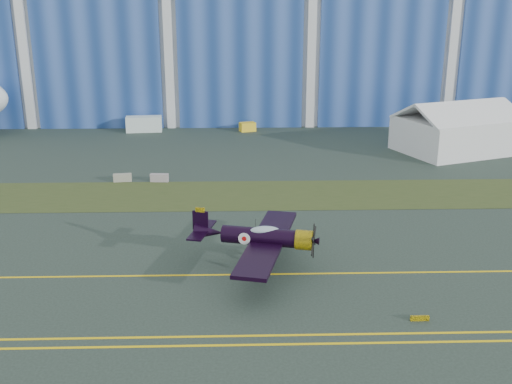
{
  "coord_description": "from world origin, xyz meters",
  "views": [
    {
      "loc": [
        10.72,
        -45.16,
        19.2
      ],
      "look_at": [
        12.16,
        5.09,
        3.17
      ],
      "focal_mm": 42.0,
      "sensor_mm": 36.0,
      "label": 1
    }
  ],
  "objects_px": {
    "warbird": "(259,236)",
    "tent": "(458,126)",
    "tug": "(247,127)",
    "shipping_container": "(144,124)"
  },
  "relations": [
    {
      "from": "warbird",
      "to": "tent",
      "type": "relative_size",
      "value": 0.86
    },
    {
      "from": "warbird",
      "to": "tug",
      "type": "height_order",
      "value": "warbird"
    },
    {
      "from": "tent",
      "to": "warbird",
      "type": "bearing_deg",
      "value": -148.32
    },
    {
      "from": "tent",
      "to": "shipping_container",
      "type": "height_order",
      "value": "tent"
    },
    {
      "from": "warbird",
      "to": "shipping_container",
      "type": "xyz_separation_m",
      "value": [
        -16.13,
        50.33,
        -1.4
      ]
    },
    {
      "from": "tent",
      "to": "shipping_container",
      "type": "distance_m",
      "value": 46.06
    },
    {
      "from": "tent",
      "to": "tug",
      "type": "height_order",
      "value": "tent"
    },
    {
      "from": "warbird",
      "to": "tug",
      "type": "xyz_separation_m",
      "value": [
        -0.15,
        50.09,
        -1.88
      ]
    },
    {
      "from": "warbird",
      "to": "tent",
      "type": "xyz_separation_m",
      "value": [
        27.65,
        36.21,
        0.86
      ]
    },
    {
      "from": "warbird",
      "to": "tug",
      "type": "distance_m",
      "value": 50.12
    }
  ]
}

